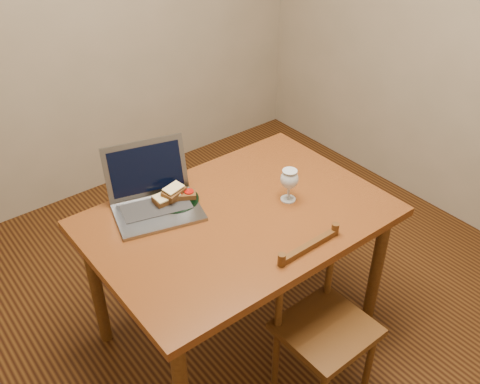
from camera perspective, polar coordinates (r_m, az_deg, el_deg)
floor at (r=2.96m, az=0.94°, el=-12.56°), size 3.20×3.20×0.02m
right_wall at (r=3.39m, az=23.92°, el=17.17°), size 0.02×3.20×2.60m
table at (r=2.41m, az=-0.11°, el=-4.04°), size 1.30×0.90×0.74m
chair at (r=2.36m, az=8.92°, el=-13.14°), size 0.38×0.36×0.40m
plate at (r=2.45m, az=-6.94°, el=-0.92°), size 0.22×0.22×0.02m
sandwich_cheese at (r=2.42m, az=-7.84°, el=-0.59°), size 0.12×0.07×0.04m
sandwich_tomato at (r=2.44m, az=-6.03°, el=-0.18°), size 0.13×0.11×0.03m
sandwich_top at (r=2.42m, az=-7.09°, el=0.11°), size 0.12×0.10×0.03m
milk_glass at (r=2.42m, az=5.25°, el=0.73°), size 0.08×0.08×0.16m
laptop at (r=2.41m, az=-9.32°, el=0.04°), size 0.45×0.43×0.27m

